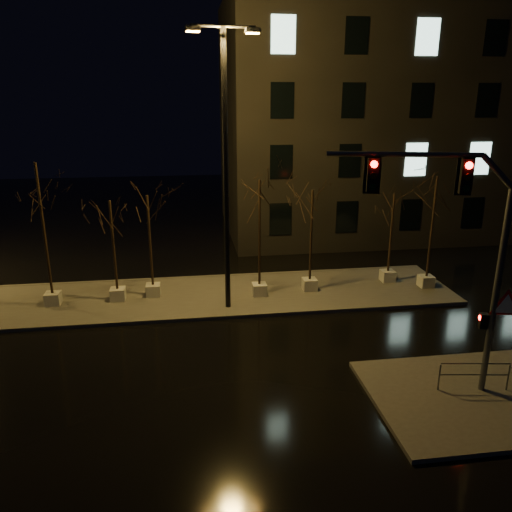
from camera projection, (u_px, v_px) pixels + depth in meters
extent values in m
plane|color=black|center=(233.00, 360.00, 17.84)|extent=(90.00, 90.00, 0.00)
cube|color=#4C4A44|center=(220.00, 295.00, 23.48)|extent=(22.00, 5.00, 0.15)
cube|color=#4C4A44|center=(483.00, 396.00, 15.53)|extent=(7.00, 5.00, 0.15)
cube|color=black|center=(407.00, 120.00, 34.44)|extent=(25.00, 12.00, 15.00)
cube|color=beige|center=(53.00, 298.00, 22.17)|extent=(0.65, 0.65, 0.55)
cylinder|color=black|center=(44.00, 230.00, 21.22)|extent=(0.11, 0.11, 5.73)
cube|color=beige|center=(118.00, 294.00, 22.68)|extent=(0.65, 0.65, 0.55)
cylinder|color=black|center=(113.00, 246.00, 21.98)|extent=(0.11, 0.11, 4.04)
cube|color=beige|center=(153.00, 290.00, 23.16)|extent=(0.65, 0.65, 0.55)
cylinder|color=black|center=(150.00, 241.00, 22.44)|extent=(0.11, 0.11, 4.17)
cube|color=beige|center=(259.00, 289.00, 23.23)|extent=(0.65, 0.65, 0.55)
cylinder|color=black|center=(259.00, 233.00, 22.42)|extent=(0.11, 0.11, 4.84)
cube|color=beige|center=(310.00, 284.00, 23.87)|extent=(0.65, 0.65, 0.55)
cylinder|color=black|center=(311.00, 236.00, 23.14)|extent=(0.11, 0.11, 4.27)
cube|color=beige|center=(388.00, 276.00, 24.99)|extent=(0.65, 0.65, 0.55)
cylinder|color=black|center=(391.00, 233.00, 24.32)|extent=(0.11, 0.11, 3.88)
cube|color=beige|center=(426.00, 281.00, 24.26)|extent=(0.65, 0.65, 0.55)
cylinder|color=black|center=(432.00, 228.00, 23.45)|extent=(0.11, 0.11, 4.82)
cylinder|color=#54575B|center=(496.00, 295.00, 14.81)|extent=(0.19, 0.19, 6.40)
cylinder|color=#54575B|center=(404.00, 154.00, 13.86)|extent=(4.18, 1.17, 0.15)
cube|color=black|center=(466.00, 176.00, 13.87)|extent=(0.37, 0.30, 0.96)
cube|color=black|center=(373.00, 175.00, 14.11)|extent=(0.37, 0.30, 0.96)
cube|color=black|center=(483.00, 321.00, 15.09)|extent=(0.27, 0.24, 0.48)
cone|color=red|center=(506.00, 306.00, 14.83)|extent=(1.08, 0.30, 1.11)
cylinder|color=black|center=(226.00, 178.00, 20.29)|extent=(0.23, 0.23, 11.35)
cylinder|color=black|center=(223.00, 26.00, 18.57)|extent=(2.50, 0.35, 0.11)
cube|color=#FB9D32|center=(193.00, 30.00, 18.37)|extent=(0.60, 0.37, 0.23)
cube|color=#FB9D32|center=(253.00, 32.00, 18.88)|extent=(0.60, 0.37, 0.23)
cylinder|color=#54575B|center=(439.00, 377.00, 15.62)|extent=(0.05, 0.05, 0.88)
cylinder|color=#54575B|center=(508.00, 378.00, 15.60)|extent=(0.05, 0.05, 0.88)
cylinder|color=#54575B|center=(476.00, 364.00, 15.46)|extent=(2.14, 0.36, 0.04)
cylinder|color=#54575B|center=(474.00, 375.00, 15.58)|extent=(2.14, 0.36, 0.04)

